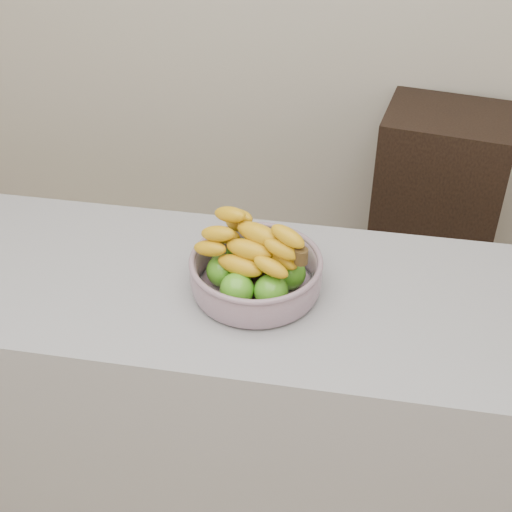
# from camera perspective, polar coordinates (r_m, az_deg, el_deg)

# --- Properties ---
(room_shell) EXTENTS (4.05, 4.05, 2.73)m
(room_shell) POSITION_cam_1_polar(r_m,az_deg,el_deg) (0.84, -13.47, 16.27)
(room_shell) COLOR beige
(room_shell) RESTS_ON ground
(counter) EXTENTS (2.00, 0.60, 0.90)m
(counter) POSITION_cam_1_polar(r_m,az_deg,el_deg) (2.05, -2.38, -12.16)
(counter) COLOR gray
(counter) RESTS_ON ground
(cabinet) EXTENTS (0.52, 0.45, 0.85)m
(cabinet) POSITION_cam_1_polar(r_m,az_deg,el_deg) (2.97, 14.14, 3.55)
(cabinet) COLOR black
(cabinet) RESTS_ON ground
(fruit_bowl) EXTENTS (0.32, 0.32, 0.19)m
(fruit_bowl) POSITION_cam_1_polar(r_m,az_deg,el_deg) (1.69, -0.01, -1.09)
(fruit_bowl) COLOR #98A8B7
(fruit_bowl) RESTS_ON counter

